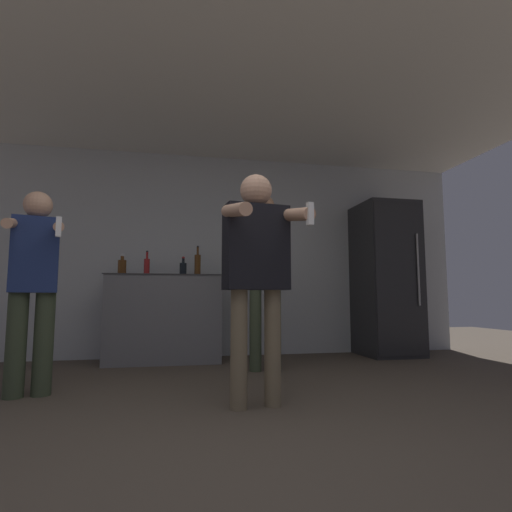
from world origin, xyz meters
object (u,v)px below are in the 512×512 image
at_px(bottle_amber_bourbon, 198,264).
at_px(person_spectator_back, 265,265).
at_px(bottle_red_label, 147,266).
at_px(person_woman_foreground, 257,260).
at_px(refrigerator, 386,279).
at_px(person_man_side, 34,280).
at_px(bottle_tall_gin, 183,268).
at_px(bottle_clear_vodka, 122,266).

xyz_separation_m(bottle_amber_bourbon, person_spectator_back, (0.64, -0.79, -0.06)).
xyz_separation_m(bottle_red_label, person_woman_foreground, (0.88, -2.06, -0.11)).
xyz_separation_m(refrigerator, person_woman_foreground, (-2.10, -2.05, 0.01)).
height_order(bottle_amber_bourbon, person_man_side, person_man_side).
distance_m(refrigerator, bottle_red_label, 2.98).
xyz_separation_m(refrigerator, bottle_tall_gin, (-2.57, 0.01, 0.10)).
xyz_separation_m(person_man_side, person_spectator_back, (1.93, 0.66, 0.20)).
relative_size(bottle_amber_bourbon, person_man_side, 0.23).
height_order(bottle_tall_gin, bottle_clear_vodka, bottle_clear_vodka).
distance_m(bottle_red_label, person_woman_foreground, 2.24).
distance_m(refrigerator, person_woman_foreground, 2.93).
relative_size(person_man_side, person_spectator_back, 0.87).
distance_m(bottle_tall_gin, person_woman_foreground, 2.11).
bearing_deg(bottle_tall_gin, bottle_clear_vodka, 180.00).
bearing_deg(refrigerator, bottle_clear_vodka, 179.82).
distance_m(refrigerator, person_man_side, 3.96).
bearing_deg(refrigerator, person_man_side, -158.78).
height_order(bottle_red_label, bottle_tall_gin, bottle_red_label).
relative_size(bottle_red_label, person_man_side, 0.18).
bearing_deg(person_spectator_back, bottle_tall_gin, 135.60).
xyz_separation_m(person_woman_foreground, person_man_side, (-1.59, 0.61, -0.13)).
bearing_deg(bottle_amber_bourbon, bottle_clear_vodka, 180.00).
height_order(bottle_red_label, person_spectator_back, person_spectator_back).
distance_m(bottle_amber_bourbon, person_woman_foreground, 2.08).
distance_m(bottle_amber_bourbon, person_man_side, 1.95).
bearing_deg(bottle_amber_bourbon, refrigerator, -0.25).
height_order(bottle_clear_vodka, person_spectator_back, person_spectator_back).
bearing_deg(bottle_red_label, person_man_side, -116.33).
distance_m(person_woman_foreground, person_man_side, 1.71).
bearing_deg(bottle_red_label, person_woman_foreground, -66.94).
bearing_deg(bottle_tall_gin, refrigerator, -0.23).
relative_size(bottle_red_label, bottle_amber_bourbon, 0.80).
xyz_separation_m(bottle_tall_gin, person_spectator_back, (0.80, -0.79, -0.01)).
distance_m(bottle_clear_vodka, person_man_side, 1.53).
relative_size(refrigerator, bottle_clear_vodka, 8.09).
relative_size(bottle_red_label, person_woman_foreground, 0.18).
xyz_separation_m(bottle_red_label, person_man_side, (-0.71, -1.44, -0.24)).
height_order(refrigerator, bottle_amber_bourbon, refrigerator).
xyz_separation_m(bottle_red_label, bottle_amber_bourbon, (0.58, 0.00, 0.03)).
bearing_deg(person_man_side, bottle_amber_bourbon, 48.19).
height_order(bottle_red_label, person_man_side, person_man_side).
bearing_deg(refrigerator, bottle_red_label, 179.80).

